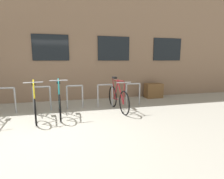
# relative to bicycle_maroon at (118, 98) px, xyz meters

# --- Properties ---
(ground_plane) EXTENTS (42.00, 42.00, 0.00)m
(ground_plane) POSITION_rel_bicycle_maroon_xyz_m (-2.08, -1.41, -0.39)
(ground_plane) COLOR gray
(storefront_building) EXTENTS (28.00, 6.88, 5.16)m
(storefront_building) POSITION_rel_bicycle_maroon_xyz_m (-2.08, 5.21, 2.19)
(storefront_building) COLOR #7A604C
(storefront_building) RESTS_ON ground
(bike_rack) EXTENTS (6.54, 0.05, 0.78)m
(bike_rack) POSITION_rel_bicycle_maroon_xyz_m (-2.31, 0.49, 0.08)
(bike_rack) COLOR gray
(bike_rack) RESTS_ON ground
(bicycle_maroon) EXTENTS (0.44, 1.70, 1.05)m
(bicycle_maroon) POSITION_rel_bicycle_maroon_xyz_m (0.00, 0.00, 0.00)
(bicycle_maroon) COLOR black
(bicycle_maroon) RESTS_ON ground
(bicycle_teal) EXTENTS (0.44, 1.68, 1.09)m
(bicycle_teal) POSITION_rel_bicycle_maroon_xyz_m (-1.76, -0.10, -0.00)
(bicycle_teal) COLOR black
(bicycle_teal) RESTS_ON ground
(bicycle_yellow) EXTENTS (0.48, 1.72, 1.07)m
(bicycle_yellow) POSITION_rel_bicycle_maroon_xyz_m (-2.40, -0.20, -0.02)
(bicycle_yellow) COLOR black
(bicycle_yellow) RESTS_ON ground
(planter_box) EXTENTS (0.70, 0.44, 0.60)m
(planter_box) POSITION_rel_bicycle_maroon_xyz_m (1.97, 1.44, -0.09)
(planter_box) COLOR brown
(planter_box) RESTS_ON ground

